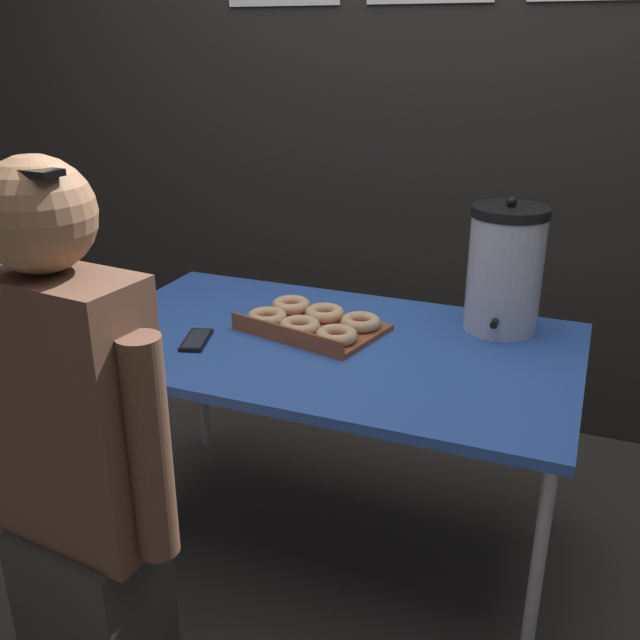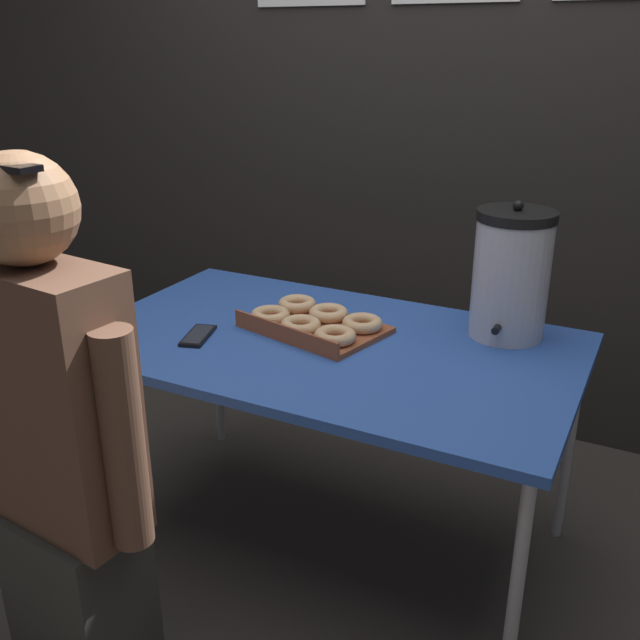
# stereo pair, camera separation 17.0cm
# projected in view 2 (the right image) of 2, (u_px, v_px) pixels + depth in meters

# --- Properties ---
(ground_plane) EXTENTS (12.00, 12.00, 0.00)m
(ground_plane) POSITION_uv_depth(u_px,v_px,m) (326.00, 540.00, 2.30)
(ground_plane) COLOR #3D3833
(back_wall) EXTENTS (6.00, 0.11, 2.82)m
(back_wall) POSITION_uv_depth(u_px,v_px,m) (454.00, 66.00, 2.66)
(back_wall) COLOR #282623
(back_wall) RESTS_ON ground
(folding_table) EXTENTS (1.41, 0.84, 0.70)m
(folding_table) POSITION_uv_depth(u_px,v_px,m) (326.00, 354.00, 2.06)
(folding_table) COLOR #2D56B2
(folding_table) RESTS_ON ground
(donut_box) EXTENTS (0.45, 0.36, 0.05)m
(donut_box) POSITION_uv_depth(u_px,v_px,m) (314.00, 322.00, 2.11)
(donut_box) COLOR brown
(donut_box) RESTS_ON folding_table
(coffee_urn) EXTENTS (0.22, 0.25, 0.40)m
(coffee_urn) POSITION_uv_depth(u_px,v_px,m) (511.00, 274.00, 2.01)
(coffee_urn) COLOR silver
(coffee_urn) RESTS_ON folding_table
(cell_phone) EXTENTS (0.11, 0.17, 0.01)m
(cell_phone) POSITION_uv_depth(u_px,v_px,m) (198.00, 336.00, 2.06)
(cell_phone) COLOR black
(cell_phone) RESTS_ON folding_table
(person_seated) EXTENTS (0.52, 0.25, 1.31)m
(person_seated) POSITION_uv_depth(u_px,v_px,m) (59.00, 457.00, 1.58)
(person_seated) COLOR #33332D
(person_seated) RESTS_ON ground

